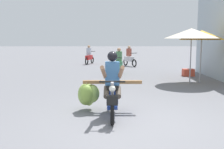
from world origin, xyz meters
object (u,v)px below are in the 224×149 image
object	(u,v)px
motorbike_distant_ahead_right	(129,58)
market_umbrella_further_along	(202,35)
motorbike_distant_ahead_left	(119,64)
market_umbrella_near_shop	(192,33)
motorbike_main_loaded	(100,92)
motorbike_distant_far_ahead	(89,56)
produce_crate	(188,73)

from	to	relation	value
motorbike_distant_ahead_right	market_umbrella_further_along	bearing A→B (deg)	-69.51
motorbike_distant_ahead_right	market_umbrella_further_along	size ratio (longest dim) A/B	0.66
motorbike_distant_ahead_left	market_umbrella_near_shop	bearing A→B (deg)	-46.00
motorbike_main_loaded	motorbike_distant_ahead_right	xyz separation A→B (m)	(1.58, 11.57, 0.01)
motorbike_distant_far_ahead	produce_crate	size ratio (longest dim) A/B	2.80
motorbike_main_loaded	market_umbrella_near_shop	distance (m)	5.91
motorbike_distant_far_ahead	market_umbrella_near_shop	size ratio (longest dim) A/B	0.68
motorbike_distant_ahead_left	market_umbrella_further_along	world-z (taller)	market_umbrella_further_along
motorbike_distant_ahead_left	motorbike_distant_far_ahead	xyz separation A→B (m)	(-2.01, 5.64, 0.00)
motorbike_distant_far_ahead	motorbike_main_loaded	bearing A→B (deg)	-84.38
motorbike_main_loaded	market_umbrella_further_along	xyz separation A→B (m)	(4.13, 4.74, 1.47)
motorbike_distant_far_ahead	market_umbrella_near_shop	distance (m)	10.02
motorbike_distant_far_ahead	market_umbrella_further_along	world-z (taller)	market_umbrella_further_along
motorbike_distant_ahead_left	market_umbrella_further_along	distance (m)	4.57
motorbike_distant_ahead_right	produce_crate	size ratio (longest dim) A/B	2.62
market_umbrella_further_along	produce_crate	bearing A→B (deg)	87.71
market_umbrella_near_shop	produce_crate	bearing A→B (deg)	75.05
market_umbrella_near_shop	market_umbrella_further_along	world-z (taller)	market_umbrella_near_shop
motorbike_distant_ahead_right	produce_crate	distance (m)	5.54
motorbike_distant_far_ahead	market_umbrella_further_along	size ratio (longest dim) A/B	0.71
motorbike_main_loaded	motorbike_distant_ahead_right	world-z (taller)	motorbike_main_loaded
motorbike_main_loaded	motorbike_distant_ahead_right	bearing A→B (deg)	82.24
motorbike_distant_ahead_right	market_umbrella_further_along	distance (m)	7.44
motorbike_distant_ahead_right	motorbike_main_loaded	bearing A→B (deg)	-97.76
motorbike_distant_ahead_right	market_umbrella_near_shop	xyz separation A→B (m)	(2.02, -7.14, 1.52)
market_umbrella_further_along	motorbike_distant_ahead_left	bearing A→B (deg)	141.85
motorbike_main_loaded	motorbike_distant_far_ahead	bearing A→B (deg)	95.62
motorbike_distant_ahead_left	motorbike_distant_far_ahead	size ratio (longest dim) A/B	1.02
motorbike_distant_ahead_left	produce_crate	distance (m)	3.58
motorbike_distant_far_ahead	market_umbrella_further_along	bearing A→B (deg)	-56.93
motorbike_distant_ahead_left	motorbike_distant_far_ahead	distance (m)	5.98
motorbike_main_loaded	market_umbrella_near_shop	size ratio (longest dim) A/B	0.77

